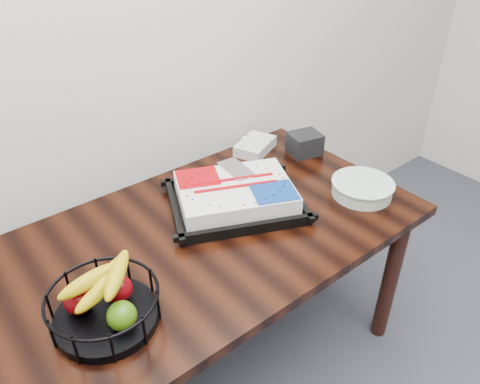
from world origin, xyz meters
TOP-DOWN VIEW (x-y plane):
  - table at (0.00, 2.00)m, footprint 1.80×0.90m
  - cake_tray at (0.28, 2.06)m, footprint 0.61×0.56m
  - fruit_basket at (-0.37, 1.84)m, footprint 0.32×0.32m
  - plate_stack at (0.73, 1.79)m, footprint 0.25×0.25m
  - fork_bag at (0.64, 2.35)m, footprint 0.24×0.20m
  - napkin_box at (0.80, 2.19)m, footprint 0.16×0.15m

SIDE VIEW (x-z plane):
  - table at x=0.00m, z-range 0.29..1.04m
  - fork_bag at x=0.64m, z-range 0.75..0.81m
  - plate_stack at x=0.73m, z-range 0.75..0.81m
  - cake_tray at x=0.28m, z-range 0.75..0.85m
  - napkin_box at x=0.80m, z-range 0.75..0.85m
  - fruit_basket at x=-0.37m, z-range 0.74..0.91m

